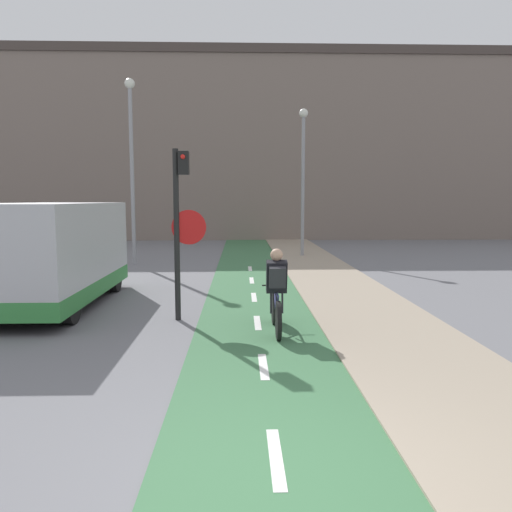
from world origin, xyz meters
The scene contains 8 objects.
ground_plane centered at (0.00, 0.00, 0.00)m, with size 120.00×120.00×0.00m, color slate.
bike_lane centered at (0.00, 0.01, 0.01)m, with size 2.28×60.00×0.02m.
building_row_background centered at (0.00, 27.61, 5.52)m, with size 60.00×5.20×11.02m.
traffic_light_pole centered at (-1.47, 5.87, 2.05)m, with size 0.67×0.25×3.32m.
street_lamp_far centered at (-4.20, 14.40, 4.04)m, with size 0.36×0.36×6.59m.
street_lamp_sidewalk centered at (2.24, 16.72, 3.73)m, with size 0.36×0.36×6.00m.
cyclist_near centered at (0.31, 4.85, 0.72)m, with size 0.46×1.74×1.50m.
van centered at (-4.51, 7.26, 1.13)m, with size 2.18×5.17×2.28m.
Camera 1 is at (-0.31, -3.80, 2.36)m, focal length 35.00 mm.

